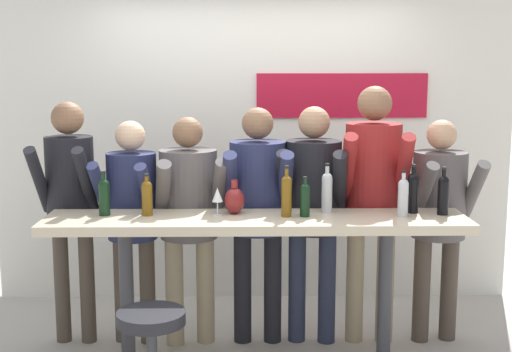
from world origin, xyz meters
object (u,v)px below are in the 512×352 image
(person_center_right, at_px, (313,200))
(wine_bottle_0, at_px, (147,196))
(wine_bottle_1, at_px, (104,195))
(wine_bottle_7, at_px, (327,190))
(person_center, at_px, (258,200))
(bar_stool, at_px, (152,348))
(person_center_left, at_px, (189,207))
(person_far_right, at_px, (439,207))
(wine_bottle_2, at_px, (287,194))
(person_right, at_px, (373,186))
(wine_bottle_6, at_px, (403,195))
(wine_bottle_4, at_px, (305,198))
(tasting_table, at_px, (256,242))
(decorative_vase, at_px, (234,200))
(wine_bottle_3, at_px, (443,193))
(person_far_left, at_px, (70,195))
(wine_bottle_5, at_px, (413,191))
(person_left, at_px, (132,208))
(wine_glass_0, at_px, (217,196))

(person_center_right, xyz_separation_m, wine_bottle_0, (-1.10, -0.40, 0.10))
(wine_bottle_1, xyz_separation_m, wine_bottle_7, (1.43, 0.06, 0.01))
(wine_bottle_1, bearing_deg, person_center, 21.98)
(bar_stool, relative_size, person_center_left, 0.39)
(person_far_right, bearing_deg, wine_bottle_2, -165.48)
(person_right, relative_size, wine_bottle_6, 6.17)
(person_center_right, distance_m, wine_bottle_4, 0.47)
(tasting_table, relative_size, decorative_vase, 12.16)
(person_center, distance_m, wine_bottle_3, 1.25)
(person_far_left, height_order, wine_bottle_4, person_far_left)
(wine_bottle_3, relative_size, wine_bottle_5, 0.97)
(person_far_right, bearing_deg, person_right, 173.67)
(person_far_left, bearing_deg, bar_stool, -54.13)
(wine_bottle_7, bearing_deg, person_right, 42.62)
(wine_bottle_4, height_order, decorative_vase, wine_bottle_4)
(person_left, bearing_deg, wine_bottle_6, -4.24)
(wine_bottle_4, relative_size, wine_bottle_6, 0.86)
(person_right, height_order, person_far_right, person_right)
(tasting_table, xyz_separation_m, bar_stool, (-0.59, -0.63, -0.44))
(person_far_left, xyz_separation_m, decorative_vase, (1.15, -0.38, 0.03))
(person_left, xyz_separation_m, person_right, (1.67, -0.02, 0.15))
(tasting_table, distance_m, wine_bottle_4, 0.41)
(bar_stool, xyz_separation_m, person_far_left, (-0.69, 1.12, 0.66))
(person_left, distance_m, wine_bottle_1, 0.45)
(wine_bottle_2, height_order, wine_bottle_3, wine_bottle_2)
(wine_bottle_2, relative_size, wine_bottle_5, 1.02)
(wine_bottle_5, distance_m, wine_bottle_6, 0.14)
(person_right, distance_m, wine_bottle_0, 1.56)
(wine_bottle_3, relative_size, wine_bottle_6, 1.04)
(person_left, distance_m, wine_glass_0, 0.75)
(wine_bottle_1, bearing_deg, wine_bottle_0, -0.88)
(wine_glass_0, bearing_deg, person_left, 146.26)
(wine_bottle_3, xyz_separation_m, decorative_vase, (-1.33, 0.05, -0.05))
(wine_bottle_3, bearing_deg, person_center_right, 152.87)
(bar_stool, bearing_deg, person_center_right, 47.71)
(wine_bottle_6, relative_size, wine_bottle_7, 0.92)
(wine_bottle_5, relative_size, decorative_vase, 1.45)
(person_left, relative_size, person_right, 0.87)
(person_far_right, bearing_deg, person_center_right, 172.74)
(person_left, height_order, wine_bottle_6, person_left)
(wine_bottle_3, distance_m, wine_bottle_4, 0.89)
(person_center_left, distance_m, person_center, 0.48)
(wine_bottle_1, height_order, wine_glass_0, wine_bottle_1)
(wine_bottle_4, bearing_deg, wine_bottle_1, 177.65)
(bar_stool, height_order, wine_bottle_7, wine_bottle_7)
(person_center_right, height_order, decorative_vase, person_center_right)
(tasting_table, height_order, wine_bottle_2, wine_bottle_2)
(person_center_right, distance_m, wine_bottle_0, 1.17)
(person_left, bearing_deg, wine_bottle_0, -57.89)
(person_center_left, height_order, wine_bottle_1, person_center_left)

